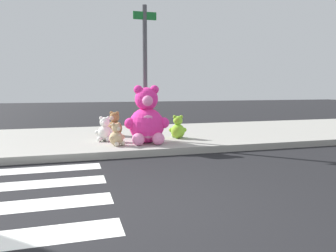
% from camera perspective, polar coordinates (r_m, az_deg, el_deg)
% --- Properties ---
extents(ground_plane, '(60.00, 60.00, 0.00)m').
position_cam_1_polar(ground_plane, '(3.71, -4.38, -15.50)').
color(ground_plane, black).
extents(sidewalk, '(28.00, 4.40, 0.15)m').
position_cam_1_polar(sidewalk, '(8.69, -11.56, -2.23)').
color(sidewalk, '#9E9B93').
rests_on(sidewalk, ground_plane).
extents(sign_pole, '(0.56, 0.11, 3.20)m').
position_cam_1_polar(sign_pole, '(7.96, -4.06, 9.89)').
color(sign_pole, '#4C4C51').
rests_on(sign_pole, sidewalk).
extents(plush_pink_large, '(1.01, 0.91, 1.32)m').
position_cam_1_polar(plush_pink_large, '(7.39, -3.75, 1.04)').
color(plush_pink_large, '#F22D93').
rests_on(plush_pink_large, sidewalk).
extents(plush_tan, '(0.36, 0.37, 0.51)m').
position_cam_1_polar(plush_tan, '(7.17, -9.00, -1.80)').
color(plush_tan, tan).
rests_on(plush_tan, sidewalk).
extents(plush_white, '(0.44, 0.41, 0.59)m').
position_cam_1_polar(plush_white, '(7.84, -11.06, -0.89)').
color(plush_white, white).
rests_on(plush_white, sidewalk).
extents(plush_brown, '(0.46, 0.47, 0.65)m').
position_cam_1_polar(plush_brown, '(8.60, -9.44, -0.02)').
color(plush_brown, olive).
rests_on(plush_brown, sidewalk).
extents(plush_lime, '(0.44, 0.41, 0.58)m').
position_cam_1_polar(plush_lime, '(8.13, 1.74, -0.52)').
color(plush_lime, '#8CD133').
rests_on(plush_lime, sidewalk).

